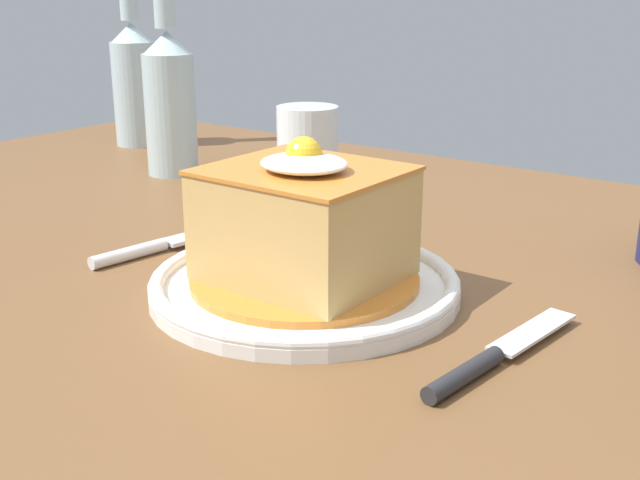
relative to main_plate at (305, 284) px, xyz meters
The scene contains 8 objects.
dining_table 0.11m from the main_plate, 132.60° to the left, with size 1.46×0.98×0.77m.
main_plate is the anchor object (origin of this frame).
sandwich_meal 0.05m from the main_plate, 51.51° to the right, with size 0.18×0.18×0.12m.
fork 0.17m from the main_plate, behind, with size 0.03×0.14×0.01m.
knife 0.17m from the main_plate, 10.95° to the right, with size 0.03×0.17×0.01m.
beer_bottle_clear 0.46m from the main_plate, 149.85° to the left, with size 0.06×0.06×0.27m.
beer_bottle_clear_far 0.66m from the main_plate, 150.33° to the left, with size 0.06×0.06×0.27m.
drinking_glass 0.29m from the main_plate, 127.26° to the left, with size 0.07×0.07×0.10m.
Camera 1 is at (0.39, -0.49, 1.01)m, focal length 45.07 mm.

